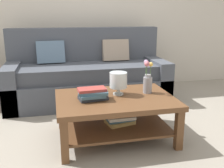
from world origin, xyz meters
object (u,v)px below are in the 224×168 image
at_px(book_stack_main, 92,94).
at_px(couch, 88,76).
at_px(coffee_table, 116,109).
at_px(glass_hurricane_vase, 118,81).
at_px(flower_pitcher, 148,80).

bearing_deg(book_stack_main, couch, 84.77).
bearing_deg(coffee_table, glass_hurricane_vase, 59.69).
distance_m(couch, book_stack_main, 1.35).
bearing_deg(glass_hurricane_vase, book_stack_main, -159.00).
bearing_deg(glass_hurricane_vase, coffee_table, -120.31).
bearing_deg(couch, book_stack_main, -95.23).
bearing_deg(book_stack_main, glass_hurricane_vase, 21.00).
bearing_deg(coffee_table, couch, 95.11).
xyz_separation_m(couch, book_stack_main, (-0.12, -1.34, 0.15)).
bearing_deg(flower_pitcher, couch, 111.39).
height_order(couch, book_stack_main, couch).
bearing_deg(coffee_table, book_stack_main, -173.55).
relative_size(book_stack_main, glass_hurricane_vase, 1.27).
relative_size(couch, coffee_table, 1.93).
relative_size(couch, glass_hurricane_vase, 9.60).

